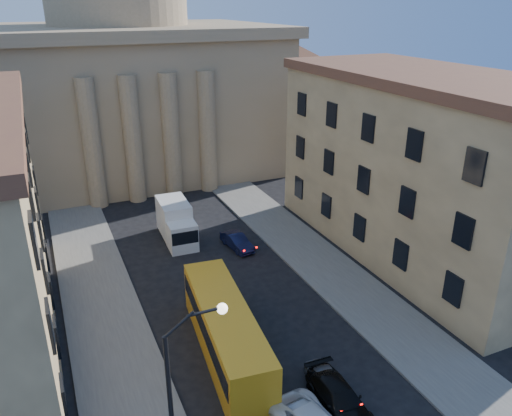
{
  "coord_description": "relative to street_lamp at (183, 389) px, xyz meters",
  "views": [
    {
      "loc": [
        -10.62,
        -7.38,
        19.56
      ],
      "look_at": [
        1.12,
        18.97,
        7.57
      ],
      "focal_mm": 35.0,
      "sensor_mm": 36.0,
      "label": 1
    }
  ],
  "objects": [
    {
      "name": "car_right_mid",
      "position": [
        8.34,
        1.03,
        -4.58
      ],
      "size": [
        2.13,
        4.9,
        1.4
      ],
      "primitive_type": "imported",
      "rotation": [
        0.0,
        0.0,
        -0.03
      ],
      "color": "black",
      "rests_on": "ground"
    },
    {
      "name": "sidewalk_right",
      "position": [
        15.47,
        10.0,
        -5.21
      ],
      "size": [
        5.0,
        60.0,
        0.15
      ],
      "primitive_type": "cube",
      "color": "#56534F",
      "rests_on": "ground"
    },
    {
      "name": "box_truck",
      "position": [
        6.17,
        23.84,
        -3.71
      ],
      "size": [
        2.61,
        6.16,
        3.33
      ],
      "rotation": [
        0.0,
        0.0,
        -0.04
      ],
      "color": "silver",
      "rests_on": "ground"
    },
    {
      "name": "city_bus",
      "position": [
        4.58,
        7.47,
        -3.53
      ],
      "size": [
        3.8,
        11.81,
        3.27
      ],
      "rotation": [
        0.0,
        0.0,
        -0.1
      ],
      "color": "orange",
      "rests_on": "ground"
    },
    {
      "name": "car_right_distant",
      "position": [
        10.36,
        20.08,
        -4.65
      ],
      "size": [
        1.85,
        4.03,
        1.28
      ],
      "primitive_type": "imported",
      "rotation": [
        0.0,
        0.0,
        0.13
      ],
      "color": "black",
      "rests_on": "ground"
    },
    {
      "name": "street_lamp",
      "position": [
        0.0,
        0.0,
        0.0
      ],
      "size": [
        2.62,
        0.44,
        8.83
      ],
      "color": "black",
      "rests_on": "ground"
    },
    {
      "name": "building_right",
      "position": [
        23.97,
        14.0,
        2.14
      ],
      "size": [
        11.6,
        26.6,
        14.7
      ],
      "color": "tan",
      "rests_on": "ground"
    },
    {
      "name": "church",
      "position": [
        6.97,
        47.47,
        6.59
      ],
      "size": [
        68.02,
        28.76,
        36.6
      ],
      "color": "#897554",
      "rests_on": "ground"
    },
    {
      "name": "sidewalk_left",
      "position": [
        -1.53,
        10.0,
        -5.21
      ],
      "size": [
        5.0,
        60.0,
        0.15
      ],
      "primitive_type": "cube",
      "color": "#56534F",
      "rests_on": "ground"
    },
    {
      "name": "car_right_far",
      "position": [
        8.49,
        2.24,
        -4.66
      ],
      "size": [
        1.57,
        3.69,
        1.24
      ],
      "primitive_type": "imported",
      "rotation": [
        0.0,
        0.0,
        -0.03
      ],
      "color": "#4E4E53",
      "rests_on": "ground"
    }
  ]
}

